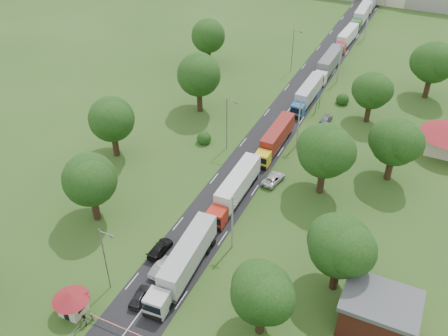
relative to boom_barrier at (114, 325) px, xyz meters
The scene contains 36 objects.
ground 25.05m from the boom_barrier, 86.89° to the left, with size 260.00×260.00×0.00m, color #264918.
road 45.03m from the boom_barrier, 88.27° to the left, with size 8.00×200.00×0.04m, color black.
boom_barrier is the anchor object (origin of this frame).
guard_booth 5.98m from the boom_barrier, behind, with size 4.40×4.40×3.45m.
info_sign 60.39m from the boom_barrier, 83.76° to the left, with size 0.12×3.10×4.10m.
pole_1 19.63m from the boom_barrier, 69.14° to the left, with size 1.60×0.24×9.00m.
pole_2 46.66m from the boom_barrier, 81.52° to the left, with size 1.60×0.24×9.00m.
pole_3 74.41m from the boom_barrier, 84.71° to the left, with size 1.60×0.24×9.00m.
pole_4 102.30m from the boom_barrier, 86.15° to the left, with size 1.60×0.24×9.00m.
lamp_0 7.91m from the boom_barrier, 128.59° to the left, with size 2.03×0.22×10.00m.
lamp_1 40.47m from the boom_barrier, 95.70° to the left, with size 2.03×0.22×10.00m.
lamp_2 75.25m from the boom_barrier, 93.05° to the left, with size 2.03×0.22×10.00m.
tree_2 17.86m from the boom_barrier, 24.96° to the left, with size 8.00×8.00×10.10m.
tree_3 28.11m from the boom_barrier, 38.79° to the left, with size 8.80×8.80×11.07m.
tree_4 38.62m from the boom_barrier, 67.81° to the left, with size 9.60×9.60×12.05m.
tree_5 49.47m from the boom_barrier, 61.59° to the left, with size 8.80×8.80×11.07m.
tree_6 62.58m from the boom_barrier, 74.79° to the left, with size 8.00×8.00×10.10m.
tree_7 79.63m from the boom_barrier, 71.37° to the left, with size 9.60×9.60×12.05m.
tree_10 21.36m from the boom_barrier, 132.02° to the left, with size 8.80×8.80×11.07m.
tree_11 37.10m from the boom_barrier, 124.41° to the left, with size 8.80×8.80×11.07m.
tree_12 52.73m from the boom_barrier, 106.28° to the left, with size 9.60×9.60×12.05m.
tree_13 73.99m from the boom_barrier, 107.90° to the left, with size 8.80×8.80×11.07m.
house_brick 30.34m from the boom_barrier, 25.42° to the left, with size 8.60×6.60×5.20m.
truck_0 11.56m from the boom_barrier, 73.20° to the left, with size 3.43×15.74×4.35m.
truck_1 27.77m from the boom_barrier, 83.69° to the left, with size 2.61×15.06×4.18m.
truck_2 43.91m from the boom_barrier, 85.31° to the left, with size 2.49×14.06×3.90m.
truck_3 62.29m from the boom_barrier, 86.59° to the left, with size 2.61×14.36×3.98m.
truck_4 77.93m from the boom_barrier, 87.26° to the left, with size 2.74×15.32×4.25m.
truck_5 95.43m from the boom_barrier, 87.89° to the left, with size 2.93×13.99×3.87m.
truck_6 113.22m from the boom_barrier, 88.31° to the left, with size 2.95×15.59×4.32m.
car_lane_front 4.91m from the boom_barrier, 85.82° to the left, with size 1.57×3.91×1.33m, color black.
car_lane_mid 10.11m from the boom_barrier, 87.97° to the left, with size 1.49×4.27×1.41m, color gray.
car_lane_rear 13.11m from the boom_barrier, 97.20° to the left, with size 1.89×4.66×1.35m, color black.
car_verge_near 34.94m from the boom_barrier, 78.68° to the left, with size 2.22×4.82×1.34m, color silver.
car_verge_far 57.09m from the boom_barrier, 80.57° to the left, with size 1.67×4.15×1.41m, color slate.
pedestrian_booth 3.58m from the boom_barrier, 163.80° to the right, with size 0.84×0.65×1.72m, color gray.
Camera 1 is at (25.38, -52.06, 49.39)m, focal length 40.00 mm.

